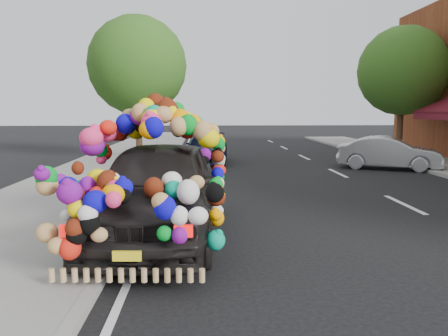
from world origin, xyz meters
name	(u,v)px	position (x,y,z in m)	size (l,w,h in m)	color
ground	(249,206)	(0.00, 0.00, 0.00)	(100.00, 100.00, 0.00)	black
sidewalk	(56,206)	(-4.30, 0.00, 0.06)	(4.00, 60.00, 0.12)	gray
kerb	(145,205)	(-2.35, 0.00, 0.07)	(0.15, 60.00, 0.13)	gray
lane_markings	(404,204)	(3.60, 0.00, 0.01)	(6.00, 50.00, 0.01)	silver
tree_near_sidewalk	(137,66)	(-3.80, 9.50, 4.02)	(4.20, 4.20, 6.13)	#332114
tree_far_b	(403,71)	(8.00, 10.00, 3.89)	(4.00, 4.00, 5.90)	#332114
plush_art_car	(158,168)	(-1.80, -2.21, 1.19)	(2.59, 5.18, 2.31)	black
navy_sedan	(207,148)	(-0.87, 8.27, 0.59)	(1.64, 4.05, 1.17)	black
silver_hatchback	(389,153)	(5.77, 5.92, 0.60)	(1.26, 3.62, 1.19)	#A3A5AA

